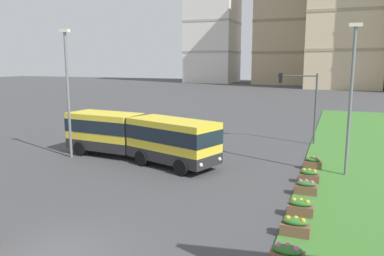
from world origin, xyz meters
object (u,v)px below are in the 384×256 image
Objects in this scene: flower_planter_0 at (287,255)px; traffic_light_far_right at (303,96)px; car_navy_sedan at (164,127)px; flower_planter_5 at (313,163)px; flower_planter_4 at (309,176)px; streetlight_left at (68,89)px; apartment_tower_west at (213,9)px; articulated_bus at (139,136)px; flower_planter_3 at (306,187)px; streetlight_median at (351,94)px; flower_planter_2 at (300,207)px; flower_planter_1 at (295,226)px.

flower_planter_0 is 20.35m from traffic_light_far_right.
car_navy_sedan reaches higher than flower_planter_5.
streetlight_left is at bearing 179.75° from flower_planter_4.
streetlight_left is 0.19× the size of apartment_tower_west.
flower_planter_4 is at bearing -69.16° from apartment_tower_west.
articulated_bus is at bearing -170.67° from flower_planter_5.
streetlight_median reaches higher than flower_planter_3.
apartment_tower_west is (-37.51, 107.93, 22.72)m from flower_planter_0.
articulated_bus is 12.79m from flower_planter_2.
flower_planter_0 is at bearing -90.00° from flower_planter_5.
flower_planter_5 is 0.13× the size of streetlight_left.
flower_planter_3 is (0.00, 7.32, 0.00)m from flower_planter_0.
car_navy_sedan is at bearing 124.87° from flower_planter_0.
flower_planter_2 is at bearing -70.08° from apartment_tower_west.
flower_planter_3 is 1.00× the size of flower_planter_4.
flower_planter_0 is at bearing -90.00° from flower_planter_2.
streetlight_median is at bearing 80.66° from flower_planter_0.
flower_planter_0 is 1.00× the size of flower_planter_5.
articulated_bus reaches higher than flower_planter_1.
apartment_tower_west reaches higher than flower_planter_0.
flower_planter_3 is at bearing 90.00° from flower_planter_2.
articulated_bus is 10.84× the size of flower_planter_4.
flower_planter_2 is at bearing 90.00° from flower_planter_0.
flower_planter_3 is 5.06m from flower_planter_5.
articulated_bus is 2.68× the size of car_navy_sedan.
flower_planter_5 is at bearing 90.00° from flower_planter_1.
articulated_bus is 103.14m from apartment_tower_west.
streetlight_left reaches higher than streetlight_median.
flower_planter_4 is 0.13× the size of streetlight_left.
flower_planter_5 is 0.13× the size of streetlight_median.
flower_planter_2 is at bearing -90.00° from flower_planter_3.
streetlight_median reaches higher than flower_planter_2.
streetlight_left is 1.00× the size of streetlight_median.
streetlight_left reaches higher than flower_planter_1.
car_navy_sedan is 0.51× the size of streetlight_median.
flower_planter_3 is 2.09m from flower_planter_4.
flower_planter_1 is at bearing 90.00° from flower_planter_0.
traffic_light_far_right is at bearing 97.72° from flower_planter_4.
flower_planter_4 is at bearing -0.25° from streetlight_left.
traffic_light_far_right is at bearing 96.46° from flower_planter_3.
flower_planter_0 is 19.11m from streetlight_left.
flower_planter_0 and flower_planter_4 have the same top height.
traffic_light_far_right is 96.97m from apartment_tower_west.
flower_planter_2 is 0.19× the size of traffic_light_far_right.
streetlight_left reaches higher than car_navy_sedan.
flower_planter_0 is 1.00× the size of flower_planter_2.
streetlight_left is at bearing 149.38° from flower_planter_0.
flower_planter_3 and flower_planter_4 have the same top height.
apartment_tower_west is at bearing 112.31° from traffic_light_far_right.
flower_planter_2 is at bearing -104.95° from streetlight_median.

